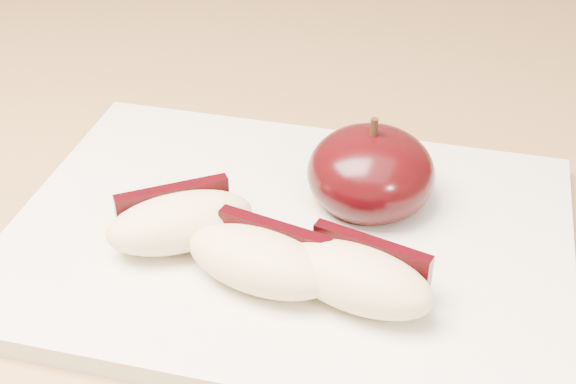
# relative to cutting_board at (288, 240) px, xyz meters

# --- Properties ---
(back_cabinet) EXTENTS (2.40, 0.62, 0.94)m
(back_cabinet) POSITION_rel_cutting_board_xyz_m (0.04, 0.84, -0.44)
(back_cabinet) COLOR silver
(back_cabinet) RESTS_ON ground
(cutting_board) EXTENTS (0.31, 0.24, 0.01)m
(cutting_board) POSITION_rel_cutting_board_xyz_m (0.00, 0.00, 0.00)
(cutting_board) COLOR silver
(cutting_board) RESTS_ON island_counter
(apple_half) EXTENTS (0.08, 0.08, 0.06)m
(apple_half) POSITION_rel_cutting_board_xyz_m (0.04, 0.03, 0.02)
(apple_half) COLOR black
(apple_half) RESTS_ON cutting_board
(apple_wedge_a) EXTENTS (0.08, 0.07, 0.03)m
(apple_wedge_a) POSITION_rel_cutting_board_xyz_m (-0.05, -0.02, 0.02)
(apple_wedge_a) COLOR beige
(apple_wedge_a) RESTS_ON cutting_board
(apple_wedge_b) EXTENTS (0.08, 0.06, 0.03)m
(apple_wedge_b) POSITION_rel_cutting_board_xyz_m (-0.01, -0.04, 0.02)
(apple_wedge_b) COLOR beige
(apple_wedge_b) RESTS_ON cutting_board
(apple_wedge_c) EXTENTS (0.08, 0.06, 0.03)m
(apple_wedge_c) POSITION_rel_cutting_board_xyz_m (0.04, -0.05, 0.02)
(apple_wedge_c) COLOR beige
(apple_wedge_c) RESTS_ON cutting_board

